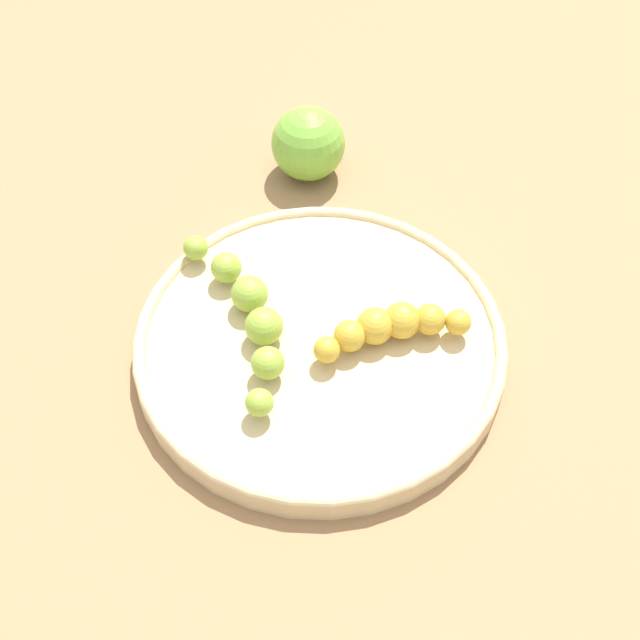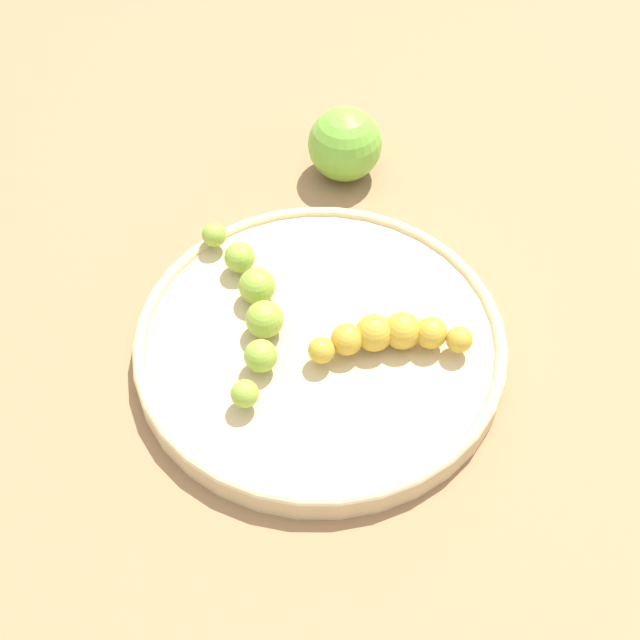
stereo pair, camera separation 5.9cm
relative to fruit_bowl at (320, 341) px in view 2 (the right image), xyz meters
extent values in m
plane|color=#936D47|center=(0.00, 0.00, -0.01)|extent=(2.40, 2.40, 0.00)
cylinder|color=#D1B784|center=(0.00, 0.00, 0.00)|extent=(0.28, 0.28, 0.02)
torus|color=#D1B784|center=(0.00, 0.00, 0.01)|extent=(0.28, 0.28, 0.01)
sphere|color=#8CAD38|center=(0.07, 0.05, 0.02)|extent=(0.02, 0.02, 0.02)
sphere|color=#8CAD38|center=(0.05, 0.02, 0.02)|extent=(0.02, 0.02, 0.02)
sphere|color=#8CAD38|center=(0.04, -0.02, 0.02)|extent=(0.03, 0.03, 0.03)
sphere|color=#8CAD38|center=(0.04, -0.05, 0.02)|extent=(0.03, 0.03, 0.03)
sphere|color=#8CAD38|center=(0.04, -0.08, 0.02)|extent=(0.02, 0.02, 0.02)
sphere|color=#8CAD38|center=(0.06, -0.11, 0.02)|extent=(0.02, 0.02, 0.02)
sphere|color=gold|center=(-0.09, 0.04, 0.02)|extent=(0.02, 0.02, 0.02)
sphere|color=gold|center=(-0.08, 0.03, 0.02)|extent=(0.02, 0.02, 0.02)
sphere|color=gold|center=(-0.06, 0.02, 0.02)|extent=(0.03, 0.03, 0.03)
sphere|color=gold|center=(-0.04, 0.02, 0.02)|extent=(0.03, 0.03, 0.03)
sphere|color=gold|center=(-0.01, 0.02, 0.02)|extent=(0.02, 0.02, 0.02)
sphere|color=gold|center=(0.01, 0.02, 0.02)|extent=(0.02, 0.02, 0.02)
sphere|color=#72B238|center=(-0.08, -0.20, 0.02)|extent=(0.07, 0.07, 0.07)
camera|label=1|loc=(0.16, 0.34, 0.49)|focal=44.93mm
camera|label=2|loc=(0.11, 0.36, 0.49)|focal=44.93mm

